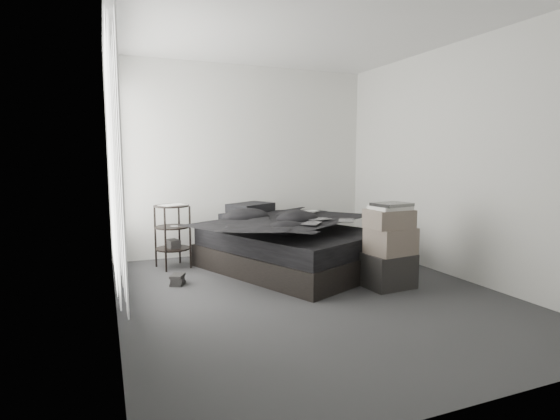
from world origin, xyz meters
name	(u,v)px	position (x,y,z in m)	size (l,w,h in m)	color
floor	(310,294)	(0.00, 0.00, 0.00)	(3.60, 4.20, 0.01)	#333335
ceiling	(313,21)	(0.00, 0.00, 2.60)	(3.60, 4.20, 0.01)	white
wall_back	(245,161)	(0.00, 2.10, 1.30)	(3.60, 0.01, 2.60)	silver
wall_front	(491,168)	(0.00, -2.10, 1.30)	(3.60, 0.01, 2.60)	silver
wall_left	(110,164)	(-1.80, 0.00, 1.30)	(0.01, 4.20, 2.60)	silver
wall_right	(457,162)	(1.80, 0.00, 1.30)	(0.01, 4.20, 2.60)	silver
window_left	(110,157)	(-1.78, 0.90, 1.35)	(0.02, 2.00, 2.30)	white
curtain_left	(116,164)	(-1.73, 0.90, 1.28)	(0.06, 2.12, 2.48)	white
bed	(291,258)	(0.21, 0.96, 0.14)	(1.51, 1.99, 0.27)	black
mattress	(291,238)	(0.21, 0.96, 0.38)	(1.45, 1.93, 0.21)	black
duvet	(294,221)	(0.23, 0.91, 0.60)	(1.47, 1.70, 0.23)	black
pillow_lower	(246,218)	(-0.14, 1.65, 0.55)	(0.60, 0.41, 0.14)	black
pillow_upper	(251,208)	(-0.07, 1.66, 0.68)	(0.56, 0.39, 0.13)	black
laptop	(308,207)	(0.53, 1.15, 0.73)	(0.32, 0.20, 0.03)	silver
comic_a	(312,217)	(0.20, 0.37, 0.72)	(0.25, 0.16, 0.01)	black
comic_b	(319,212)	(0.41, 0.62, 0.73)	(0.25, 0.16, 0.01)	black
comic_c	(346,213)	(0.64, 0.40, 0.73)	(0.25, 0.16, 0.01)	black
side_stand	(173,237)	(-1.10, 1.58, 0.38)	(0.41, 0.41, 0.76)	black
papers	(173,205)	(-1.09, 1.57, 0.77)	(0.29, 0.22, 0.02)	white
floor_books	(177,279)	(-1.17, 0.81, 0.06)	(0.12, 0.18, 0.12)	black
box_lower	(388,270)	(0.86, -0.09, 0.18)	(0.48, 0.38, 0.36)	black
box_mid	(391,241)	(0.87, -0.10, 0.49)	(0.45, 0.36, 0.27)	#6E6157
box_upper	(389,219)	(0.85, -0.09, 0.72)	(0.43, 0.35, 0.19)	#6E6157
art_book_white	(390,208)	(0.86, -0.09, 0.84)	(0.37, 0.29, 0.04)	silver
art_book_snake	(392,204)	(0.87, -0.10, 0.87)	(0.36, 0.28, 0.03)	silver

